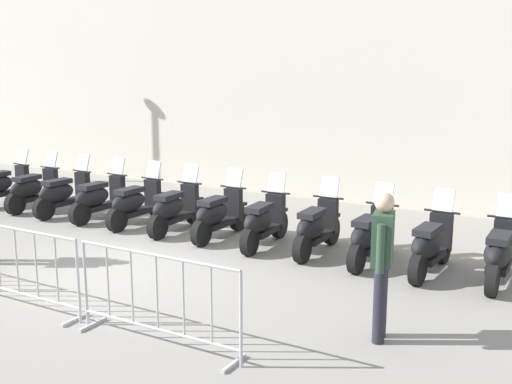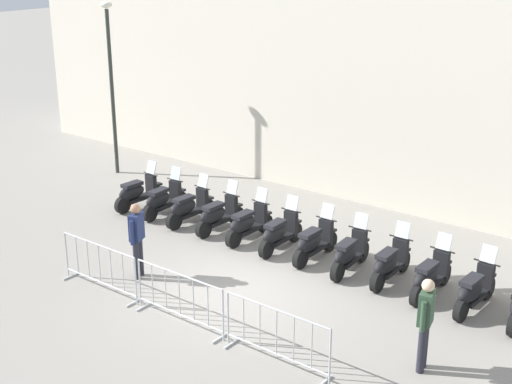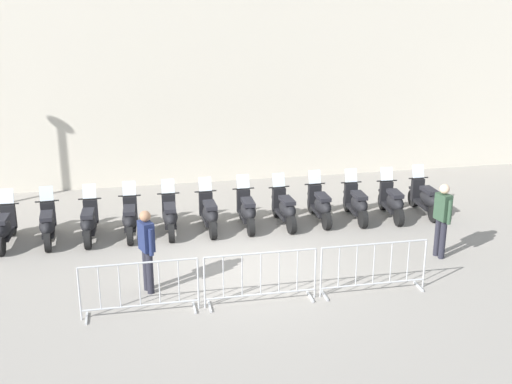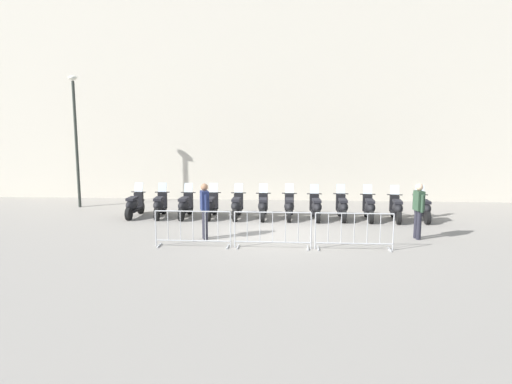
{
  "view_description": "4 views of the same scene",
  "coord_description": "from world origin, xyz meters",
  "px_view_note": "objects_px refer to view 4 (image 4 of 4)",
  "views": [
    {
      "loc": [
        6.05,
        -7.12,
        3.06
      ],
      "look_at": [
        1.3,
        2.48,
        0.9
      ],
      "focal_mm": 42.93,
      "sensor_mm": 36.0,
      "label": 1
    },
    {
      "loc": [
        7.91,
        -10.97,
        6.98
      ],
      "look_at": [
        -1.16,
        2.54,
        1.27
      ],
      "focal_mm": 49.56,
      "sensor_mm": 36.0,
      "label": 2
    },
    {
      "loc": [
        -3.12,
        -12.72,
        6.04
      ],
      "look_at": [
        0.74,
        1.84,
        1.09
      ],
      "focal_mm": 45.76,
      "sensor_mm": 36.0,
      "label": 3
    },
    {
      "loc": [
        -0.5,
        -15.08,
        3.74
      ],
      "look_at": [
        -0.6,
        2.33,
        1.0
      ],
      "focal_mm": 33.72,
      "sensor_mm": 36.0,
      "label": 4
    }
  ],
  "objects_px": {
    "motorcycle_6": "(289,207)",
    "motorcycle_10": "(396,209)",
    "officer_near_row_end": "(418,208)",
    "motorcycle_3": "(211,206)",
    "motorcycle_11": "(423,209)",
    "motorcycle_5": "(263,207)",
    "barrier_segment_0": "(193,229)",
    "barrier_segment_2": "(354,232)",
    "street_lamp": "(76,128)",
    "officer_mid_plaza": "(205,208)",
    "motorcycle_4": "(237,206)",
    "motorcycle_2": "(185,206)",
    "motorcycle_1": "(160,206)",
    "barrier_segment_1": "(273,230)",
    "motorcycle_0": "(134,205)",
    "motorcycle_8": "(342,207)",
    "motorcycle_7": "(316,208)",
    "motorcycle_9": "(369,208)"
  },
  "relations": [
    {
      "from": "motorcycle_8",
      "to": "barrier_segment_0",
      "type": "bearing_deg",
      "value": -142.89
    },
    {
      "from": "motorcycle_11",
      "to": "motorcycle_0",
      "type": "bearing_deg",
      "value": 176.77
    },
    {
      "from": "officer_mid_plaza",
      "to": "motorcycle_0",
      "type": "bearing_deg",
      "value": 133.18
    },
    {
      "from": "motorcycle_9",
      "to": "motorcycle_10",
      "type": "bearing_deg",
      "value": -6.67
    },
    {
      "from": "motorcycle_9",
      "to": "motorcycle_11",
      "type": "bearing_deg",
      "value": -2.95
    },
    {
      "from": "motorcycle_1",
      "to": "motorcycle_6",
      "type": "relative_size",
      "value": 1.0
    },
    {
      "from": "motorcycle_3",
      "to": "motorcycle_11",
      "type": "bearing_deg",
      "value": -3.53
    },
    {
      "from": "motorcycle_5",
      "to": "officer_near_row_end",
      "type": "height_order",
      "value": "officer_near_row_end"
    },
    {
      "from": "motorcycle_9",
      "to": "barrier_segment_1",
      "type": "height_order",
      "value": "motorcycle_9"
    },
    {
      "from": "motorcycle_2",
      "to": "officer_near_row_end",
      "type": "bearing_deg",
      "value": -21.81
    },
    {
      "from": "barrier_segment_1",
      "to": "officer_mid_plaza",
      "type": "xyz_separation_m",
      "value": [
        -2.06,
        1.05,
        0.45
      ]
    },
    {
      "from": "motorcycle_11",
      "to": "officer_mid_plaza",
      "type": "xyz_separation_m",
      "value": [
        -7.61,
        -2.62,
        0.53
      ]
    },
    {
      "from": "motorcycle_7",
      "to": "officer_near_row_end",
      "type": "distance_m",
      "value": 3.98
    },
    {
      "from": "motorcycle_2",
      "to": "motorcycle_5",
      "type": "xyz_separation_m",
      "value": [
        2.9,
        -0.15,
        0.0
      ]
    },
    {
      "from": "motorcycle_9",
      "to": "officer_near_row_end",
      "type": "xyz_separation_m",
      "value": [
        0.89,
        -2.67,
        0.53
      ]
    },
    {
      "from": "motorcycle_1",
      "to": "motorcycle_4",
      "type": "height_order",
      "value": "same"
    },
    {
      "from": "barrier_segment_2",
      "to": "street_lamp",
      "type": "relative_size",
      "value": 0.41
    },
    {
      "from": "motorcycle_10",
      "to": "officer_near_row_end",
      "type": "distance_m",
      "value": 2.62
    },
    {
      "from": "motorcycle_6",
      "to": "motorcycle_10",
      "type": "distance_m",
      "value": 3.87
    },
    {
      "from": "motorcycle_7",
      "to": "officer_near_row_end",
      "type": "xyz_separation_m",
      "value": [
        2.81,
        -2.77,
        0.53
      ]
    },
    {
      "from": "motorcycle_5",
      "to": "motorcycle_6",
      "type": "relative_size",
      "value": 1.0
    },
    {
      "from": "motorcycle_7",
      "to": "motorcycle_11",
      "type": "xyz_separation_m",
      "value": [
        3.86,
        -0.2,
        0.0
      ]
    },
    {
      "from": "motorcycle_0",
      "to": "officer_near_row_end",
      "type": "bearing_deg",
      "value": -18.33
    },
    {
      "from": "motorcycle_3",
      "to": "motorcycle_4",
      "type": "height_order",
      "value": "same"
    },
    {
      "from": "motorcycle_8",
      "to": "street_lamp",
      "type": "bearing_deg",
      "value": 166.96
    },
    {
      "from": "motorcycle_4",
      "to": "motorcycle_10",
      "type": "xyz_separation_m",
      "value": [
        5.79,
        -0.42,
        0.0
      ]
    },
    {
      "from": "barrier_segment_2",
      "to": "motorcycle_8",
      "type": "bearing_deg",
      "value": 84.96
    },
    {
      "from": "motorcycle_3",
      "to": "officer_mid_plaza",
      "type": "relative_size",
      "value": 1.0
    },
    {
      "from": "motorcycle_8",
      "to": "motorcycle_11",
      "type": "xyz_separation_m",
      "value": [
        2.89,
        -0.22,
        0.0
      ]
    },
    {
      "from": "motorcycle_6",
      "to": "motorcycle_4",
      "type": "bearing_deg",
      "value": 177.09
    },
    {
      "from": "motorcycle_6",
      "to": "motorcycle_10",
      "type": "xyz_separation_m",
      "value": [
        3.85,
        -0.32,
        0.0
      ]
    },
    {
      "from": "motorcycle_1",
      "to": "officer_near_row_end",
      "type": "height_order",
      "value": "officer_near_row_end"
    },
    {
      "from": "motorcycle_2",
      "to": "motorcycle_3",
      "type": "relative_size",
      "value": 1.0
    },
    {
      "from": "motorcycle_3",
      "to": "motorcycle_9",
      "type": "distance_m",
      "value": 5.8
    },
    {
      "from": "motorcycle_2",
      "to": "motorcycle_10",
      "type": "height_order",
      "value": "same"
    },
    {
      "from": "motorcycle_3",
      "to": "barrier_segment_1",
      "type": "bearing_deg",
      "value": -62.33
    },
    {
      "from": "motorcycle_5",
      "to": "barrier_segment_0",
      "type": "relative_size",
      "value": 0.78
    },
    {
      "from": "motorcycle_4",
      "to": "motorcycle_11",
      "type": "bearing_deg",
      "value": -3.45
    },
    {
      "from": "officer_mid_plaza",
      "to": "motorcycle_1",
      "type": "bearing_deg",
      "value": 122.73
    },
    {
      "from": "motorcycle_4",
      "to": "barrier_segment_2",
      "type": "height_order",
      "value": "motorcycle_4"
    },
    {
      "from": "motorcycle_0",
      "to": "motorcycle_6",
      "type": "height_order",
      "value": "same"
    },
    {
      "from": "barrier_segment_0",
      "to": "motorcycle_9",
      "type": "bearing_deg",
      "value": 31.55
    },
    {
      "from": "motorcycle_6",
      "to": "street_lamp",
      "type": "distance_m",
      "value": 9.36
    },
    {
      "from": "motorcycle_8",
      "to": "motorcycle_2",
      "type": "bearing_deg",
      "value": 177.35
    },
    {
      "from": "motorcycle_10",
      "to": "barrier_segment_0",
      "type": "bearing_deg",
      "value": -152.89
    },
    {
      "from": "motorcycle_4",
      "to": "motorcycle_8",
      "type": "bearing_deg",
      "value": -2.81
    },
    {
      "from": "motorcycle_5",
      "to": "barrier_segment_0",
      "type": "bearing_deg",
      "value": -118.05
    },
    {
      "from": "barrier_segment_0",
      "to": "street_lamp",
      "type": "relative_size",
      "value": 0.41
    },
    {
      "from": "motorcycle_1",
      "to": "motorcycle_2",
      "type": "distance_m",
      "value": 0.96
    },
    {
      "from": "motorcycle_2",
      "to": "motorcycle_7",
      "type": "distance_m",
      "value": 4.85
    }
  ]
}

